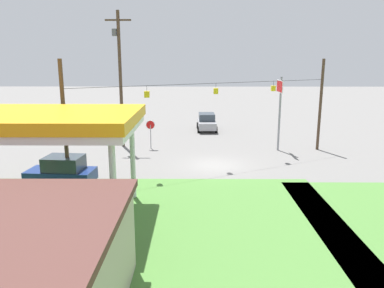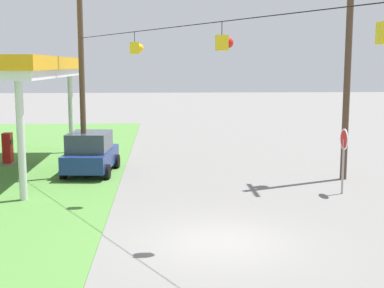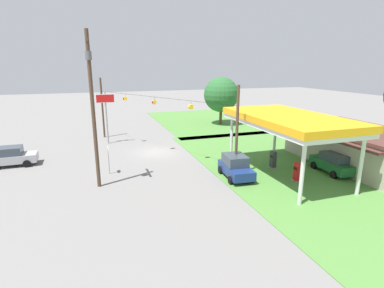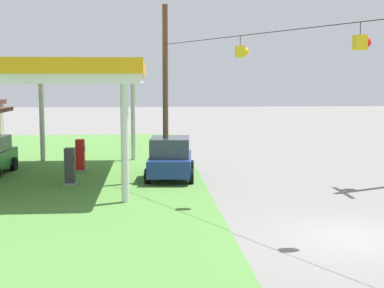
{
  "view_description": "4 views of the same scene",
  "coord_description": "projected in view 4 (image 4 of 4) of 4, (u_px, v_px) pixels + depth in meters",
  "views": [
    {
      "loc": [
        1.51,
        26.59,
        7.68
      ],
      "look_at": [
        1.66,
        3.65,
        2.44
      ],
      "focal_mm": 35.0,
      "sensor_mm": 36.0,
      "label": 1
    },
    {
      "loc": [
        -14.21,
        1.61,
        4.88
      ],
      "look_at": [
        4.95,
        0.5,
        2.03
      ],
      "focal_mm": 50.0,
      "sensor_mm": 36.0,
      "label": 2
    },
    {
      "loc": [
        30.97,
        -6.24,
        9.18
      ],
      "look_at": [
        5.33,
        2.34,
        2.06
      ],
      "focal_mm": 28.0,
      "sensor_mm": 36.0,
      "label": 3
    },
    {
      "loc": [
        -14.27,
        5.7,
        4.39
      ],
      "look_at": [
        5.3,
        4.14,
        2.1
      ],
      "focal_mm": 50.0,
      "sensor_mm": 36.0,
      "label": 4
    }
  ],
  "objects": [
    {
      "name": "fuel_pump_near",
      "position": [
        70.0,
        168.0,
        22.74
      ],
      "size": [
        0.71,
        0.56,
        1.59
      ],
      "color": "gray",
      "rests_on": "ground"
    },
    {
      "name": "gas_station_canopy",
      "position": [
        73.0,
        74.0,
        23.99
      ],
      "size": [
        12.08,
        6.41,
        5.23
      ],
      "color": "silver",
      "rests_on": "ground"
    },
    {
      "name": "signal_span_gantry",
      "position": [
        359.0,
        91.0,
        14.61
      ],
      "size": [
        18.51,
        10.24,
        7.69
      ],
      "color": "#4C3828",
      "rests_on": "ground"
    },
    {
      "name": "ground_plane",
      "position": [
        353.0,
        238.0,
        15.09
      ],
      "size": [
        160.0,
        160.0,
        0.0
      ],
      "primitive_type": "plane",
      "color": "slate"
    },
    {
      "name": "fuel_pump_far",
      "position": [
        80.0,
        156.0,
        26.16
      ],
      "size": [
        0.71,
        0.56,
        1.59
      ],
      "color": "gray",
      "rests_on": "ground"
    },
    {
      "name": "car_at_pumps_front",
      "position": [
        170.0,
        158.0,
        24.09
      ],
      "size": [
        4.16,
        2.37,
        1.92
      ],
      "rotation": [
        0.0,
        0.0,
        -0.08
      ],
      "color": "navy",
      "rests_on": "ground"
    }
  ]
}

